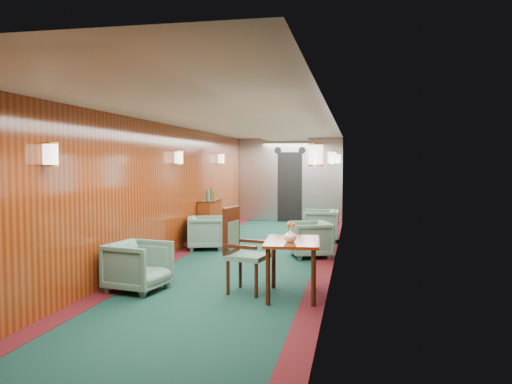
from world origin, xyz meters
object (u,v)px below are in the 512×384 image
at_px(armchair_right_far, 321,225).
at_px(armchair_left_near, 138,266).
at_px(side_chair, 240,246).
at_px(armchair_right_near, 310,239).
at_px(dining_table, 292,249).
at_px(armchair_left_far, 206,233).
at_px(credenza, 210,219).

bearing_deg(armchair_right_far, armchair_left_near, -25.58).
bearing_deg(side_chair, armchair_right_near, 85.84).
bearing_deg(armchair_right_near, dining_table, -18.72).
relative_size(armchair_left_far, armchair_right_near, 1.00).
height_order(armchair_left_far, armchair_right_far, armchair_right_far).
distance_m(credenza, armchair_left_far, 1.34).
xyz_separation_m(credenza, armchair_left_far, (0.30, -1.30, -0.12)).
height_order(side_chair, armchair_left_far, side_chair).
xyz_separation_m(dining_table, side_chair, (-0.70, 0.10, -0.00)).
xyz_separation_m(armchair_left_far, armchair_right_far, (2.15, 1.44, 0.02)).
relative_size(armchair_right_near, armchair_right_far, 0.94).
relative_size(dining_table, credenza, 0.88).
distance_m(dining_table, credenza, 5.05).
bearing_deg(armchair_right_near, armchair_right_far, 159.35).
relative_size(dining_table, armchair_left_near, 1.41).
distance_m(side_chair, armchair_left_far, 3.36).
height_order(armchair_left_far, armchair_right_near, armchair_left_far).
bearing_deg(side_chair, dining_table, 2.38).
bearing_deg(armchair_left_far, armchair_right_far, -73.82).
height_order(armchair_left_near, armchair_right_far, armchair_right_far).
distance_m(side_chair, armchair_right_far, 4.55).
distance_m(side_chair, armchair_left_near, 1.40).
height_order(credenza, armchair_right_near, credenza).
distance_m(armchair_left_near, armchair_right_near, 3.46).
bearing_deg(side_chair, armchair_left_far, 125.58).
bearing_deg(armchair_left_far, credenza, -4.30).
distance_m(armchair_right_near, armchair_right_far, 1.89).
bearing_deg(armchair_right_far, dining_table, -2.01).
bearing_deg(dining_table, armchair_left_near, 178.26).
distance_m(credenza, armchair_left_near, 4.56).
distance_m(side_chair, armchair_right_near, 2.69).
distance_m(dining_table, armchair_left_near, 2.08).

